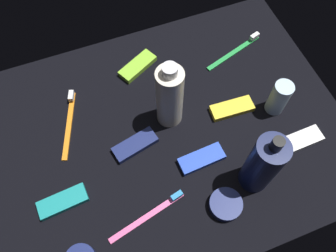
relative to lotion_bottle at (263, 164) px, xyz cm
name	(u,v)px	position (x,y,z in cm)	size (l,w,h in cm)	color
ground_plane	(168,133)	(-13.41, 17.45, -9.42)	(84.00, 64.00, 1.20)	black
lotion_bottle	(263,164)	(0.00, 0.00, 0.00)	(6.48, 6.48, 20.07)	#161E48
bodywash_bottle	(170,97)	(-11.62, 21.16, 0.25)	(6.01, 6.01, 19.65)	silver
deodorant_stick	(279,98)	(13.08, 14.29, -4.12)	(4.40, 4.40, 9.40)	silver
toothbrush_orange	(69,120)	(-34.50, 28.49, -8.21)	(7.25, 17.33, 2.10)	orange
toothbrush_pink	(152,213)	(-23.54, 0.66, -8.21)	(17.82, 5.13, 2.10)	#E55999
toothbrush_green	(237,50)	(12.42, 33.40, -8.21)	(17.57, 6.40, 2.10)	green
snack_bar_teal	(63,202)	(-40.29, 9.68, -8.07)	(10.40, 4.00, 1.50)	teal
snack_bar_navy	(135,145)	(-21.81, 16.68, -8.07)	(10.40, 4.00, 1.50)	navy
snack_bar_white	(300,140)	(14.26, 4.10, -8.07)	(10.40, 4.00, 1.50)	white
snack_bar_yellow	(231,108)	(3.21, 17.64, -8.07)	(10.40, 4.00, 1.50)	yellow
snack_bar_blue	(201,159)	(-8.93, 8.08, -8.07)	(10.40, 4.00, 1.50)	blue
snack_bar_lime	(138,66)	(-14.12, 37.69, -8.07)	(10.40, 4.00, 1.50)	#8CD133
cream_tin_right	(226,205)	(-8.39, -3.28, -7.74)	(6.98, 6.98, 2.15)	navy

